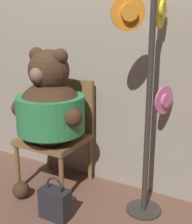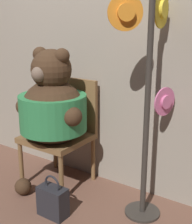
% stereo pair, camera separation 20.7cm
% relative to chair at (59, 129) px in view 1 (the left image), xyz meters
% --- Properties ---
extents(ground_plane, '(14.00, 14.00, 0.00)m').
position_rel_chair_xyz_m(ground_plane, '(0.07, -0.34, -0.53)').
color(ground_plane, brown).
extents(wall_back, '(8.00, 0.10, 2.44)m').
position_rel_chair_xyz_m(wall_back, '(0.07, 0.28, 0.69)').
color(wall_back, gray).
rests_on(wall_back, ground_plane).
extents(chair, '(0.54, 0.52, 0.97)m').
position_rel_chair_xyz_m(chair, '(0.00, 0.00, 0.00)').
color(chair, brown).
rests_on(chair, ground_plane).
extents(teddy_bear, '(0.70, 0.62, 1.27)m').
position_rel_chair_xyz_m(teddy_bear, '(0.04, -0.17, 0.23)').
color(teddy_bear, '#3D2819').
rests_on(teddy_bear, ground_plane).
extents(hat_display_rack, '(0.36, 0.52, 1.69)m').
position_rel_chair_xyz_m(hat_display_rack, '(0.86, -0.05, 0.44)').
color(hat_display_rack, '#332D28').
rests_on(hat_display_rack, ground_plane).
extents(handbag_on_ground, '(0.24, 0.13, 0.35)m').
position_rel_chair_xyz_m(handbag_on_ground, '(0.31, -0.51, -0.40)').
color(handbag_on_ground, '#232328').
rests_on(handbag_on_ground, ground_plane).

